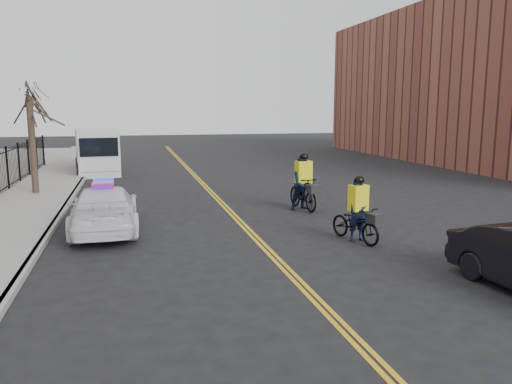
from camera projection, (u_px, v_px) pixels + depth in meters
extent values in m
plane|color=black|center=(261.00, 244.00, 14.14)|extent=(120.00, 120.00, 0.00)
cube|color=gold|center=(213.00, 196.00, 21.77)|extent=(0.10, 60.00, 0.01)
cube|color=gold|center=(217.00, 196.00, 21.81)|extent=(0.10, 60.00, 0.01)
cube|color=gray|center=(30.00, 202.00, 19.97)|extent=(3.00, 60.00, 0.15)
cube|color=gray|center=(70.00, 201.00, 20.33)|extent=(0.20, 60.00, 0.15)
cube|color=brown|center=(494.00, 84.00, 35.73)|extent=(12.00, 30.00, 11.00)
cylinder|color=#32261E|center=(33.00, 147.00, 21.52)|extent=(0.28, 0.28, 4.00)
imported|color=white|center=(104.00, 209.00, 15.51)|extent=(2.08, 4.94, 1.43)
cube|color=#0C26CC|center=(103.00, 184.00, 15.37)|extent=(0.61, 1.32, 0.16)
cube|color=silver|center=(96.00, 151.00, 29.86)|extent=(2.88, 6.23, 2.56)
cube|color=silver|center=(99.00, 159.00, 27.48)|extent=(2.26, 1.13, 1.34)
cube|color=black|center=(99.00, 147.00, 26.96)|extent=(2.01, 0.33, 1.00)
cylinder|color=black|center=(79.00, 170.00, 28.00)|extent=(0.36, 0.81, 0.78)
cylinder|color=black|center=(118.00, 168.00, 28.73)|extent=(0.36, 0.81, 0.78)
cylinder|color=black|center=(78.00, 163.00, 31.29)|extent=(0.36, 0.81, 0.78)
cylinder|color=black|center=(113.00, 162.00, 32.02)|extent=(0.36, 0.81, 0.78)
imported|color=black|center=(357.00, 224.00, 14.38)|extent=(1.20, 2.07, 1.03)
imported|color=black|center=(358.00, 211.00, 14.32)|extent=(0.74, 0.59, 1.77)
cube|color=yellow|center=(358.00, 198.00, 14.25)|extent=(0.58, 0.47, 0.74)
sphere|color=black|center=(359.00, 180.00, 14.17)|extent=(0.30, 0.30, 0.30)
cube|color=black|center=(375.00, 218.00, 13.75)|extent=(0.41, 0.44, 0.27)
imported|color=black|center=(303.00, 193.00, 18.85)|extent=(0.88, 2.21, 1.29)
imported|color=black|center=(303.00, 184.00, 18.79)|extent=(1.06, 0.88, 1.99)
cube|color=yellow|center=(304.00, 172.00, 18.72)|extent=(0.61, 0.46, 0.84)
sphere|color=black|center=(304.00, 157.00, 18.62)|extent=(0.34, 0.34, 0.34)
cube|color=black|center=(313.00, 189.00, 18.10)|extent=(0.41, 0.46, 0.31)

